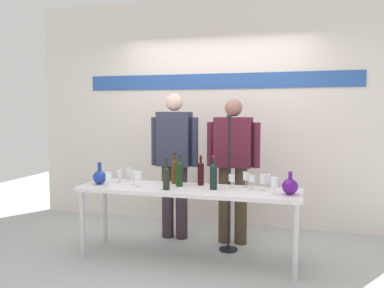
# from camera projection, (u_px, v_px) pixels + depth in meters

# --- Properties ---
(ground_plane) EXTENTS (10.00, 10.00, 0.00)m
(ground_plane) POSITION_uv_depth(u_px,v_px,m) (188.00, 259.00, 4.12)
(ground_plane) COLOR #A6AAA8
(back_wall) EXTENTS (5.20, 0.11, 3.00)m
(back_wall) POSITION_uv_depth(u_px,v_px,m) (218.00, 112.00, 5.36)
(back_wall) COLOR silver
(back_wall) RESTS_ON ground
(display_table) EXTENTS (2.25, 0.59, 0.74)m
(display_table) POSITION_uv_depth(u_px,v_px,m) (188.00, 194.00, 4.06)
(display_table) COLOR silver
(display_table) RESTS_ON ground
(decanter_blue_left) EXTENTS (0.15, 0.15, 0.23)m
(decanter_blue_left) POSITION_uv_depth(u_px,v_px,m) (100.00, 177.00, 4.26)
(decanter_blue_left) COLOR #1C3897
(decanter_blue_left) RESTS_ON display_table
(decanter_blue_right) EXTENTS (0.15, 0.15, 0.22)m
(decanter_blue_right) POSITION_uv_depth(u_px,v_px,m) (290.00, 186.00, 3.73)
(decanter_blue_right) COLOR #561485
(decanter_blue_right) RESTS_ON display_table
(presenter_left) EXTENTS (0.58, 0.22, 1.72)m
(presenter_left) POSITION_uv_depth(u_px,v_px,m) (174.00, 157.00, 4.74)
(presenter_left) COLOR #332630
(presenter_left) RESTS_ON ground
(presenter_right) EXTENTS (0.61, 0.22, 1.65)m
(presenter_right) POSITION_uv_depth(u_px,v_px,m) (233.00, 161.00, 4.55)
(presenter_right) COLOR #403221
(presenter_right) RESTS_ON ground
(wine_bottle_0) EXTENTS (0.07, 0.07, 0.34)m
(wine_bottle_0) POSITION_uv_depth(u_px,v_px,m) (214.00, 175.00, 3.98)
(wine_bottle_0) COLOR black
(wine_bottle_0) RESTS_ON display_table
(wine_bottle_1) EXTENTS (0.07, 0.07, 0.31)m
(wine_bottle_1) POSITION_uv_depth(u_px,v_px,m) (166.00, 177.00, 3.96)
(wine_bottle_1) COLOR black
(wine_bottle_1) RESTS_ON display_table
(wine_bottle_2) EXTENTS (0.07, 0.07, 0.32)m
(wine_bottle_2) POSITION_uv_depth(u_px,v_px,m) (179.00, 173.00, 4.13)
(wine_bottle_2) COLOR #173415
(wine_bottle_2) RESTS_ON display_table
(wine_bottle_3) EXTENTS (0.07, 0.07, 0.33)m
(wine_bottle_3) POSITION_uv_depth(u_px,v_px,m) (175.00, 171.00, 4.29)
(wine_bottle_3) COLOR #4F2F11
(wine_bottle_3) RESTS_ON display_table
(wine_bottle_4) EXTENTS (0.07, 0.07, 0.32)m
(wine_bottle_4) POSITION_uv_depth(u_px,v_px,m) (201.00, 172.00, 4.20)
(wine_bottle_4) COLOR black
(wine_bottle_4) RESTS_ON display_table
(wine_glass_left_0) EXTENTS (0.06, 0.06, 0.15)m
(wine_glass_left_0) POSITION_uv_depth(u_px,v_px,m) (109.00, 176.00, 4.09)
(wine_glass_left_0) COLOR white
(wine_glass_left_0) RESTS_ON display_table
(wine_glass_left_1) EXTENTS (0.06, 0.06, 0.15)m
(wine_glass_left_1) POSITION_uv_depth(u_px,v_px,m) (128.00, 172.00, 4.44)
(wine_glass_left_1) COLOR white
(wine_glass_left_1) RESTS_ON display_table
(wine_glass_left_2) EXTENTS (0.06, 0.06, 0.15)m
(wine_glass_left_2) POSITION_uv_depth(u_px,v_px,m) (134.00, 174.00, 4.23)
(wine_glass_left_2) COLOR white
(wine_glass_left_2) RESTS_ON display_table
(wine_glass_left_3) EXTENTS (0.07, 0.07, 0.16)m
(wine_glass_left_3) POSITION_uv_depth(u_px,v_px,m) (138.00, 176.00, 4.09)
(wine_glass_left_3) COLOR white
(wine_glass_left_3) RESTS_ON display_table
(wine_glass_left_4) EXTENTS (0.07, 0.07, 0.14)m
(wine_glass_left_4) POSITION_uv_depth(u_px,v_px,m) (119.00, 174.00, 4.34)
(wine_glass_left_4) COLOR white
(wine_glass_left_4) RESTS_ON display_table
(wine_glass_right_0) EXTENTS (0.06, 0.06, 0.16)m
(wine_glass_right_0) POSITION_uv_depth(u_px,v_px,m) (246.00, 176.00, 4.07)
(wine_glass_right_0) COLOR white
(wine_glass_right_0) RESTS_ON display_table
(wine_glass_right_1) EXTENTS (0.07, 0.07, 0.16)m
(wine_glass_right_1) POSITION_uv_depth(u_px,v_px,m) (275.00, 182.00, 3.74)
(wine_glass_right_1) COLOR white
(wine_glass_right_1) RESTS_ON display_table
(wine_glass_right_2) EXTENTS (0.06, 0.06, 0.15)m
(wine_glass_right_2) POSITION_uv_depth(u_px,v_px,m) (252.00, 179.00, 3.94)
(wine_glass_right_2) COLOR white
(wine_glass_right_2) RESTS_ON display_table
(wine_glass_right_3) EXTENTS (0.06, 0.06, 0.16)m
(wine_glass_right_3) POSITION_uv_depth(u_px,v_px,m) (263.00, 179.00, 3.91)
(wine_glass_right_3) COLOR white
(wine_glass_right_3) RESTS_ON display_table
(wine_glass_right_4) EXTENTS (0.06, 0.06, 0.14)m
(wine_glass_right_4) POSITION_uv_depth(u_px,v_px,m) (232.00, 178.00, 4.04)
(wine_glass_right_4) COLOR white
(wine_glass_right_4) RESTS_ON display_table
(wine_glass_right_5) EXTENTS (0.07, 0.07, 0.14)m
(wine_glass_right_5) POSITION_uv_depth(u_px,v_px,m) (267.00, 178.00, 4.06)
(wine_glass_right_5) COLOR white
(wine_glass_right_5) RESTS_ON display_table
(microphone_stand) EXTENTS (0.20, 0.20, 1.49)m
(microphone_stand) POSITION_uv_depth(u_px,v_px,m) (229.00, 206.00, 4.34)
(microphone_stand) COLOR black
(microphone_stand) RESTS_ON ground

